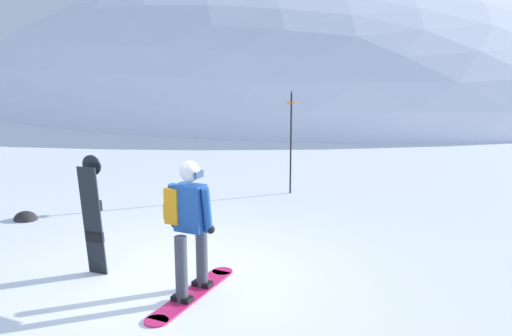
% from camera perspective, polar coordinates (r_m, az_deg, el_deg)
% --- Properties ---
extents(ground_plane, '(300.00, 300.00, 0.00)m').
position_cam_1_polar(ground_plane, '(7.49, -8.34, -11.66)').
color(ground_plane, white).
extents(ridge_peak_main, '(43.48, 39.13, 15.43)m').
position_cam_1_polar(ridge_peak_main, '(37.68, 5.29, 7.57)').
color(ridge_peak_main, white).
rests_on(ridge_peak_main, ground).
extents(snowboarder_main, '(0.65, 1.83, 1.71)m').
position_cam_1_polar(snowboarder_main, '(6.80, -6.98, -5.82)').
color(snowboarder_main, '#D11E5B').
rests_on(snowboarder_main, ground).
extents(spare_snowboard, '(0.28, 0.16, 1.66)m').
position_cam_1_polar(spare_snowboard, '(7.69, -16.55, -4.72)').
color(spare_snowboard, black).
rests_on(spare_snowboard, ground).
extents(piste_marker_near, '(0.20, 0.20, 2.19)m').
position_cam_1_polar(piste_marker_near, '(11.55, 3.64, 3.35)').
color(piste_marker_near, black).
rests_on(piste_marker_near, ground).
extents(rock_dark, '(0.44, 0.38, 0.31)m').
position_cam_1_polar(rock_dark, '(10.81, -22.73, -4.96)').
color(rock_dark, '#282628').
rests_on(rock_dark, ground).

